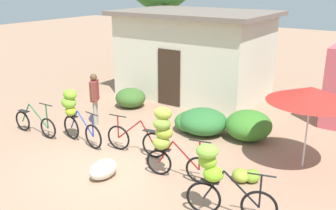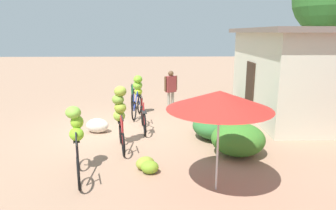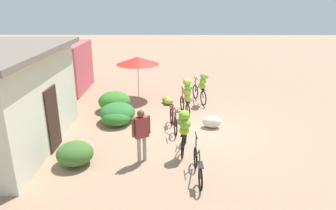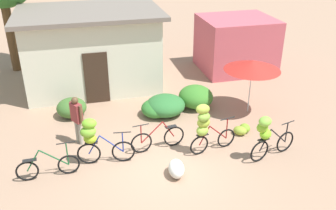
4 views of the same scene
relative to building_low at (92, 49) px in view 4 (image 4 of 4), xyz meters
name	(u,v)px [view 4 (image 4 of 4)]	position (x,y,z in m)	size (l,w,h in m)	color
ground_plane	(165,165)	(1.50, -6.39, -1.61)	(60.00, 60.00, 0.00)	#A07B61
building_low	(92,49)	(0.00, 0.00, 0.00)	(5.66, 3.99, 3.18)	beige
shop_pink	(236,44)	(6.54, 0.32, -0.40)	(3.20, 2.80, 2.41)	#C2515C
hedge_bush_front_left	(72,108)	(-1.01, -2.69, -1.27)	(1.05, 1.05, 0.67)	#3C672A
hedge_bush_front_right	(155,108)	(1.89, -3.38, -1.32)	(1.00, 1.09, 0.58)	#31742C
hedge_bush_mid	(165,105)	(2.27, -3.38, -1.25)	(1.42, 1.36, 0.72)	#2E6D32
hedge_bush_by_door	(196,97)	(3.52, -3.04, -1.20)	(1.28, 1.35, 0.82)	#3A7B29
market_umbrella	(252,65)	(5.26, -3.90, 0.20)	(1.99, 1.99, 1.99)	beige
bicycle_leftmost	(48,167)	(-1.70, -6.16, -1.27)	(1.69, 0.15, 1.02)	black
bicycle_near_pile	(94,137)	(-0.39, -5.85, -0.72)	(1.65, 0.41, 1.47)	black
bicycle_center_loaded	(158,139)	(1.50, -5.54, -1.24)	(1.72, 0.28, 0.96)	black
bicycle_by_shop	(205,125)	(2.81, -6.08, -0.64)	(1.55, 0.52, 1.63)	black
bicycle_rightmost	(267,134)	(4.43, -6.82, -0.75)	(1.65, 0.65, 1.46)	black
banana_pile_on_ground	(242,129)	(4.41, -5.30, -1.47)	(0.70, 0.62, 0.28)	#8DA232
produce_sack	(176,169)	(1.70, -6.95, -1.39)	(0.70, 0.44, 0.44)	silver
person_vendor	(77,116)	(-0.82, -4.59, -0.63)	(0.38, 0.51, 1.60)	gray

